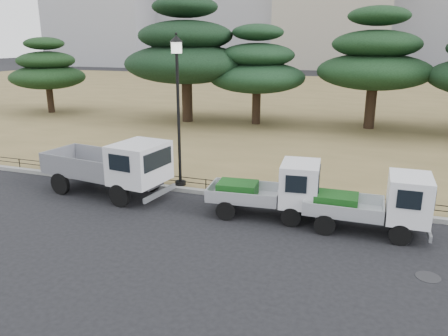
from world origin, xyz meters
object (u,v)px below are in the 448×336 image
at_px(truck_kei_front, 272,189).
at_px(tarp_pile, 72,161).
at_px(truck_large, 112,164).
at_px(truck_kei_rear, 376,203).
at_px(street_lamp, 178,87).

height_order(truck_kei_front, tarp_pile, truck_kei_front).
xyz_separation_m(truck_large, truck_kei_rear, (9.40, -0.28, -0.24)).
height_order(street_lamp, tarp_pile, street_lamp).
height_order(truck_kei_front, street_lamp, street_lamp).
height_order(truck_kei_rear, tarp_pile, truck_kei_rear).
height_order(truck_large, truck_kei_rear, truck_large).
distance_m(truck_kei_front, truck_kei_rear, 3.24).
relative_size(truck_large, truck_kei_front, 1.37).
relative_size(truck_large, street_lamp, 0.90).
relative_size(truck_kei_front, street_lamp, 0.65).
bearing_deg(truck_large, truck_kei_front, 6.82).
bearing_deg(truck_kei_rear, truck_kei_front, 176.12).
xyz_separation_m(truck_kei_rear, tarp_pile, (-12.79, 2.20, -0.44)).
xyz_separation_m(truck_kei_front, street_lamp, (-4.05, 1.55, 3.04)).
bearing_deg(truck_kei_front, tarp_pile, 162.95).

